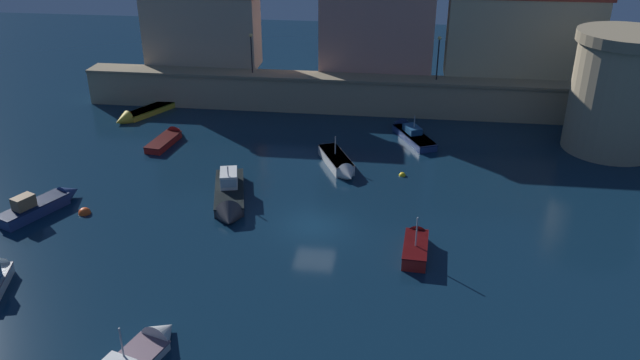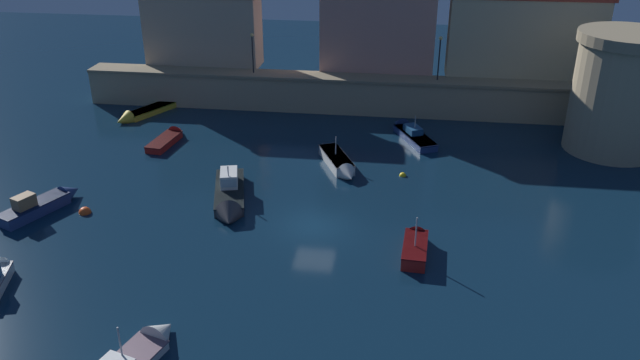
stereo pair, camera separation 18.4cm
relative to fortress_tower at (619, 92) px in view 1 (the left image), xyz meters
The scene contains 16 objects.
ground_plane 26.54m from the fortress_tower, 144.51° to the right, with size 120.84×120.84×0.00m, color #0C2338.
quay_wall 22.34m from the fortress_tower, 163.90° to the left, with size 48.37×2.63×3.29m.
old_town_backdrop 21.57m from the fortress_tower, 153.90° to the left, with size 41.74×5.62×9.09m.
fortress_tower is the anchor object (origin of this frame).
quay_lamp_0 30.61m from the fortress_tower, 168.42° to the left, with size 0.32×0.32×3.59m.
quay_lamp_1 14.80m from the fortress_tower, 155.41° to the left, with size 0.32×0.32×3.83m.
moored_boat_0 23.33m from the fortress_tower, 131.13° to the right, with size 1.54×4.35×2.84m.
moored_boat_1 16.21m from the fortress_tower, behind, with size 4.19×6.62×2.56m.
moored_boat_2 39.79m from the fortress_tower, behind, with size 4.13×6.29×1.41m.
moored_boat_3 42.07m from the fortress_tower, 158.19° to the right, with size 3.50×5.77×1.83m.
moored_boat_4 30.47m from the fortress_tower, 154.45° to the right, with size 3.59×7.56×2.87m.
moored_boat_5 35.37m from the fortress_tower, behind, with size 1.89×5.12×1.28m.
moored_boat_6 22.07m from the fortress_tower, 162.21° to the right, with size 3.65×5.90×2.46m.
moored_boat_7 39.50m from the fortress_tower, 134.12° to the right, with size 3.29×6.23×3.01m.
mooring_buoy_0 39.57m from the fortress_tower, 156.70° to the right, with size 0.78×0.78×0.78m, color #EA4C19.
mooring_buoy_1 18.14m from the fortress_tower, 155.90° to the right, with size 0.49×0.49×0.49m, color yellow.
Camera 1 is at (4.83, -33.72, 19.52)m, focal length 35.61 mm.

